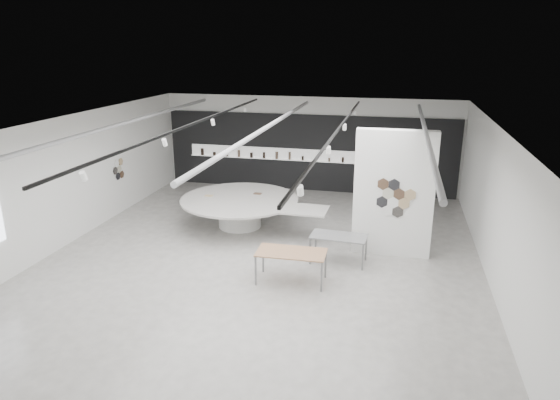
% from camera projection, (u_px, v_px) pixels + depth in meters
% --- Properties ---
extents(room, '(12.02, 14.02, 3.82)m').
position_uv_depth(room, '(260.00, 186.00, 13.69)').
color(room, '#AEAAA4').
rests_on(room, ground).
extents(back_wall_display, '(11.80, 0.27, 3.10)m').
position_uv_depth(back_wall_display, '(306.00, 153.00, 20.28)').
color(back_wall_display, black).
rests_on(back_wall_display, ground).
extents(partition_column, '(2.20, 0.38, 3.60)m').
position_uv_depth(partition_column, '(393.00, 194.00, 13.91)').
color(partition_column, white).
rests_on(partition_column, ground).
extents(display_island, '(4.97, 3.94, 0.99)m').
position_uv_depth(display_island, '(242.00, 208.00, 16.35)').
color(display_island, white).
rests_on(display_island, ground).
extents(sample_table_wood, '(1.76, 0.91, 0.82)m').
position_uv_depth(sample_table_wood, '(291.00, 254.00, 12.52)').
color(sample_table_wood, '#A77856').
rests_on(sample_table_wood, ground).
extents(sample_table_stone, '(1.57, 0.86, 0.79)m').
position_uv_depth(sample_table_stone, '(339.00, 238.00, 13.66)').
color(sample_table_stone, gray).
rests_on(sample_table_stone, ground).
extents(kitchen_counter, '(1.60, 0.76, 1.22)m').
position_uv_depth(kitchen_counter, '(379.00, 187.00, 19.55)').
color(kitchen_counter, white).
rests_on(kitchen_counter, ground).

